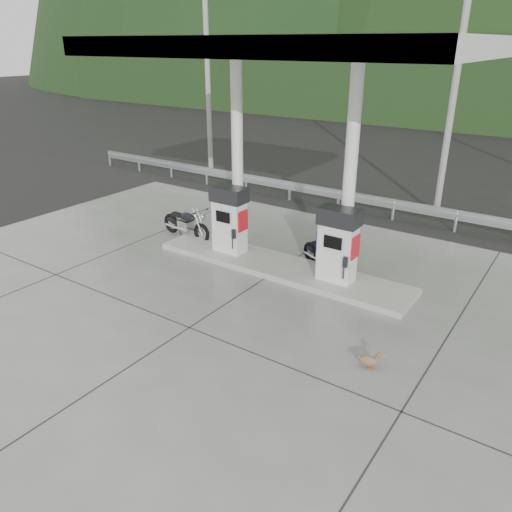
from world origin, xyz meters
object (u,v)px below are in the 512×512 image
Objects in this scene: motorcycle_left at (186,224)px; duck at (369,361)px; gas_pump_right at (338,245)px; motorcycle_right at (325,255)px; gas_pump_left at (229,220)px.

duck is at bearing -17.15° from motorcycle_left.
gas_pump_right is at bearing 107.66° from duck.
motorcycle_right is 3.68× the size of duck.
duck is at bearing -27.57° from gas_pump_left.
motorcycle_left is 4.50m from motorcycle_right.
gas_pump_left is 2.06m from motorcycle_left.
duck is (5.20, -2.71, -0.89)m from gas_pump_left.
gas_pump_left is 3.20m from gas_pump_right.
gas_pump_right reaches higher than motorcycle_right.
duck is at bearing -27.26° from motorcycle_right.
motorcycle_left is at bearing 175.92° from gas_pump_right.
gas_pump_left is 5.93m from duck.
motorcycle_left is 1.11× the size of motorcycle_right.
gas_pump_left is at bearing -140.69° from motorcycle_right.
motorcycle_right is at bearing 109.32° from duck.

